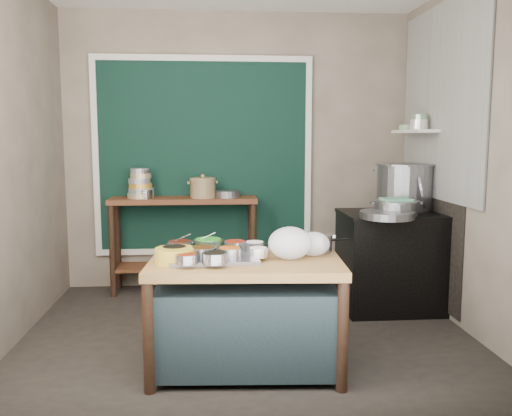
{
  "coord_description": "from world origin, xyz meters",
  "views": [
    {
      "loc": [
        -0.27,
        -4.11,
        1.54
      ],
      "look_at": [
        0.09,
        0.25,
        0.97
      ],
      "focal_mm": 38.0,
      "sensor_mm": 36.0,
      "label": 1
    }
  ],
  "objects": [
    {
      "name": "shelf_bowl_green",
      "position": [
        1.63,
        1.08,
        1.64
      ],
      "size": [
        0.16,
        0.16,
        0.05
      ],
      "primitive_type": "cylinder",
      "rotation": [
        0.0,
        0.0,
        0.14
      ],
      "color": "gray",
      "rests_on": "wall_shelf"
    },
    {
      "name": "ceramic_crock",
      "position": [
        -0.36,
        1.25,
        1.04
      ],
      "size": [
        0.33,
        0.33,
        0.18
      ],
      "primitive_type": null,
      "rotation": [
        0.0,
        0.0,
        0.26
      ],
      "color": "olive",
      "rests_on": "back_counter"
    },
    {
      "name": "steamer",
      "position": [
        1.3,
        0.37,
        0.94
      ],
      "size": [
        0.45,
        0.45,
        0.13
      ],
      "primitive_type": null,
      "rotation": [
        0.0,
        0.0,
        -0.15
      ],
      "color": "gray",
      "rests_on": "stove_top"
    },
    {
      "name": "prep_table",
      "position": [
        -0.05,
        -0.67,
        0.38
      ],
      "size": [
        1.29,
        0.8,
        0.75
      ],
      "primitive_type": "cube",
      "rotation": [
        0.0,
        0.0,
        -0.06
      ],
      "color": "olive",
      "rests_on": "floor"
    },
    {
      "name": "curtain_frame",
      "position": [
        -0.35,
        1.46,
        1.35
      ],
      "size": [
        2.22,
        0.03,
        2.02
      ],
      "primitive_type": null,
      "color": "beige",
      "rests_on": "back_wall"
    },
    {
      "name": "stock_pot",
      "position": [
        1.5,
        0.73,
        1.09
      ],
      "size": [
        0.63,
        0.63,
        0.42
      ],
      "primitive_type": null,
      "rotation": [
        0.0,
        0.0,
        -0.18
      ],
      "color": "gray",
      "rests_on": "stove_top"
    },
    {
      "name": "tile_panel",
      "position": [
        1.74,
        0.55,
        1.85
      ],
      "size": [
        0.02,
        1.7,
        1.7
      ],
      "primitive_type": "cube",
      "color": "#B2B2AA",
      "rests_on": "right_wall"
    },
    {
      "name": "bowl_stack",
      "position": [
        -0.97,
        1.28,
        1.08
      ],
      "size": [
        0.26,
        0.26,
        0.29
      ],
      "color": "tan",
      "rests_on": "back_counter"
    },
    {
      "name": "back_counter",
      "position": [
        -0.55,
        1.28,
        0.47
      ],
      "size": [
        1.45,
        0.4,
        0.95
      ],
      "primitive_type": "cube",
      "color": "#5B311A",
      "rests_on": "floor"
    },
    {
      "name": "shelf_bowl_stack",
      "position": [
        1.63,
        0.76,
        1.68
      ],
      "size": [
        0.17,
        0.17,
        0.13
      ],
      "color": "silver",
      "rests_on": "wall_shelf"
    },
    {
      "name": "utensil_cup",
      "position": [
        -0.92,
        1.23,
        0.99
      ],
      "size": [
        0.19,
        0.19,
        0.09
      ],
      "primitive_type": "cylinder",
      "rotation": [
        0.0,
        0.0,
        0.37
      ],
      "color": "gray",
      "rests_on": "back_counter"
    },
    {
      "name": "saucepan",
      "position": [
        0.46,
        -0.46,
        0.81
      ],
      "size": [
        0.28,
        0.28,
        0.13
      ],
      "primitive_type": null,
      "rotation": [
        0.0,
        0.0,
        0.25
      ],
      "color": "gray",
      "rests_on": "prep_table"
    },
    {
      "name": "curtain_panel",
      "position": [
        -0.35,
        1.47,
        1.35
      ],
      "size": [
        2.1,
        0.02,
        1.9
      ],
      "primitive_type": "cube",
      "color": "black",
      "rests_on": "back_wall"
    },
    {
      "name": "back_wall",
      "position": [
        0.0,
        1.51,
        1.4
      ],
      "size": [
        3.5,
        0.02,
        2.8
      ],
      "primitive_type": "cube",
      "color": "gray",
      "rests_on": "floor"
    },
    {
      "name": "stove_top",
      "position": [
        1.35,
        0.55,
        0.86
      ],
      "size": [
        0.92,
        0.69,
        0.03
      ],
      "primitive_type": "cube",
      "color": "black",
      "rests_on": "stove_block"
    },
    {
      "name": "condiment_bowls",
      "position": [
        -0.28,
        -0.62,
        0.81
      ],
      "size": [
        0.69,
        0.56,
        0.08
      ],
      "color": "gray",
      "rests_on": "condiment_tray"
    },
    {
      "name": "soot_patch",
      "position": [
        1.74,
        0.65,
        0.7
      ],
      "size": [
        0.01,
        1.3,
        1.3
      ],
      "primitive_type": "cube",
      "color": "black",
      "rests_on": "right_wall"
    },
    {
      "name": "yellow_basin",
      "position": [
        -0.51,
        -0.71,
        0.8
      ],
      "size": [
        0.3,
        0.3,
        0.1
      ],
      "primitive_type": "cylinder",
      "rotation": [
        0.0,
        0.0,
        0.22
      ],
      "color": "gold",
      "rests_on": "prep_table"
    },
    {
      "name": "pot_lid",
      "position": [
        1.63,
        0.64,
        1.09
      ],
      "size": [
        0.25,
        0.43,
        0.42
      ],
      "primitive_type": "cylinder",
      "rotation": [
        0.0,
        1.36,
        -0.37
      ],
      "color": "gray",
      "rests_on": "stove_top"
    },
    {
      "name": "plastic_bag_b",
      "position": [
        0.41,
        -0.58,
        0.83
      ],
      "size": [
        0.27,
        0.26,
        0.16
      ],
      "primitive_type": "ellipsoid",
      "rotation": [
        0.0,
        0.0,
        -0.4
      ],
      "color": "white",
      "rests_on": "prep_table"
    },
    {
      "name": "shallow_pan",
      "position": [
        1.17,
        0.2,
        0.91
      ],
      "size": [
        0.54,
        0.54,
        0.06
      ],
      "primitive_type": "cylinder",
      "rotation": [
        0.0,
        0.0,
        0.24
      ],
      "color": "gray",
      "rests_on": "stove_top"
    },
    {
      "name": "right_wall",
      "position": [
        1.76,
        0.0,
        1.4
      ],
      "size": [
        0.02,
        3.0,
        2.8
      ],
      "primitive_type": "cube",
      "color": "gray",
      "rests_on": "floor"
    },
    {
      "name": "plastic_bag_a",
      "position": [
        0.24,
        -0.67,
        0.86
      ],
      "size": [
        0.35,
        0.33,
        0.21
      ],
      "primitive_type": "ellipsoid",
      "rotation": [
        0.0,
        0.0,
        -0.36
      ],
      "color": "white",
      "rests_on": "prep_table"
    },
    {
      "name": "condiment_tray",
      "position": [
        -0.26,
        -0.64,
        0.76
      ],
      "size": [
        0.58,
        0.43,
        0.03
      ],
      "primitive_type": "cube",
      "rotation": [
        0.0,
        0.0,
        0.05
      ],
      "color": "gray",
      "rests_on": "prep_table"
    },
    {
      "name": "floor",
      "position": [
        0.0,
        0.0,
        -0.01
      ],
      "size": [
        3.5,
        3.0,
        0.02
      ],
      "primitive_type": "cube",
      "color": "black",
      "rests_on": "ground"
    },
    {
      "name": "wide_bowl",
      "position": [
        -0.12,
        1.28,
        0.98
      ],
      "size": [
        0.33,
        0.33,
        0.07
      ],
      "primitive_type": "cylinder",
      "rotation": [
        0.0,
        0.0,
        0.31
      ],
      "color": "gray",
      "rests_on": "back_counter"
    },
    {
      "name": "green_cloth",
      "position": [
        1.3,
        0.37,
        1.02
      ],
      "size": [
        0.25,
        0.19,
        0.02
      ],
      "primitive_type": "cube",
      "rotation": [
        0.0,
        0.0,
        0.02
      ],
      "color": "#4F8F6E",
      "rests_on": "steamer"
    },
    {
      "name": "left_wall",
      "position": [
        -1.76,
        0.0,
        1.4
      ],
      "size": [
        0.02,
        3.0,
        2.8
      ],
      "primitive_type": "cube",
      "color": "gray",
      "rests_on": "floor"
    },
    {
      "name": "stove_block",
      "position": [
        1.35,
        0.55,
        0.42
      ],
      "size": [
        0.9,
        0.68,
        0.85
      ],
      "primitive_type": "cube",
      "color": "black",
      "rests_on": "floor"
    },
    {
      "name": "wall_shelf",
      "position": [
        1.63,
        0.85,
        1.6
      ],
      "size": [
        0.22,
        0.7,
        0.03
      ],
      "primitive_type": "cube",
      "color": "beige",
      "rests_on": "right_wall"
    }
  ]
}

